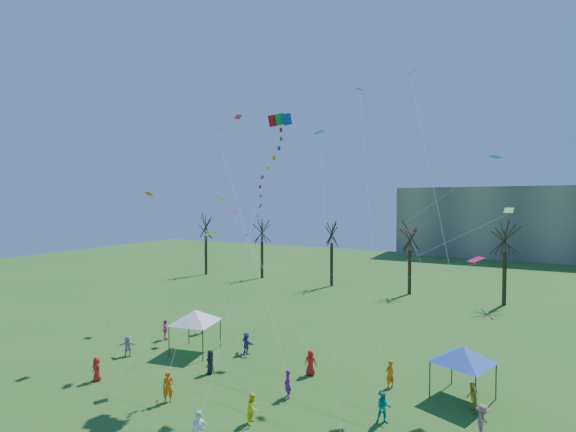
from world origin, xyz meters
The scene contains 7 objects.
distant_building centered at (22.00, 82.00, 7.50)m, with size 60.00×14.00×15.00m, color gray.
bare_tree_row centered at (0.92, 36.22, 6.68)m, with size 68.94×6.94×9.83m.
big_box_kite centered at (-2.31, 8.56, 13.08)m, with size 2.30×6.80×19.27m.
canopy_tent_white centered at (-8.83, 8.23, 2.83)m, with size 4.38×4.38×3.34m.
canopy_tent_blue centered at (10.46, 9.83, 2.68)m, with size 3.93×3.93×3.16m.
festival_crowd centered at (-0.45, 5.88, 0.83)m, with size 26.09×12.84×1.78m.
small_kites_aloft centered at (-0.46, 11.56, 13.08)m, with size 28.53×19.04×33.34m.
Camera 1 is at (12.15, -16.05, 11.83)m, focal length 25.00 mm.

